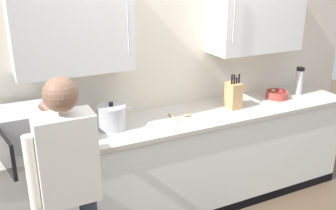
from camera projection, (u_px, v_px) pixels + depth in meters
The scene contains 9 objects.
back_wall_tiled at pixel (166, 56), 3.41m from camera, with size 4.25×0.44×2.52m.
counter_unit at pixel (181, 164), 3.49m from camera, with size 3.38×0.61×0.92m.
microwave_oven at pixel (31, 126), 2.80m from camera, with size 0.53×0.75×0.26m.
stock_pot at pixel (112, 117), 3.07m from camera, with size 0.33×0.23×0.22m.
knife_block at pixel (233, 95), 3.50m from camera, with size 0.11×0.15×0.33m.
wooden_spoon at pixel (181, 116), 3.32m from camera, with size 0.17×0.20×0.02m.
fruit_bowl at pixel (277, 94), 3.78m from camera, with size 0.21×0.21×0.10m.
thermos_flask at pixel (299, 81), 3.86m from camera, with size 0.08×0.08×0.28m.
person_figure at pixel (68, 180), 2.31m from camera, with size 0.44×0.52×1.59m.
Camera 1 is at (-1.45, -1.97, 2.16)m, focal length 41.23 mm.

